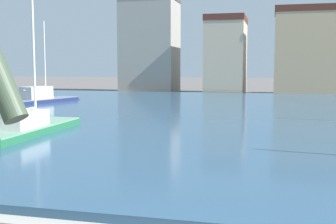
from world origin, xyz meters
name	(u,v)px	position (x,y,z in m)	size (l,w,h in m)	color
harbor_water	(247,114)	(0.00, 32.90, 0.17)	(83.89, 46.21, 0.35)	#2D5170
sailboat_green	(36,129)	(-9.63, 20.28, 0.50)	(2.08, 8.94, 7.05)	#236B42
sailboat_navy	(45,100)	(-18.46, 36.69, 0.59)	(4.06, 9.07, 7.69)	navy
townhouse_tall_gabled	(150,44)	(-15.51, 60.97, 6.80)	(7.75, 6.36, 13.58)	gray
townhouse_corner_house	(226,55)	(-4.55, 60.14, 5.16)	(5.21, 7.84, 10.29)	#C6B293
townhouse_narrow_midrow	(309,51)	(6.03, 58.53, 5.53)	(8.61, 5.76, 11.02)	tan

